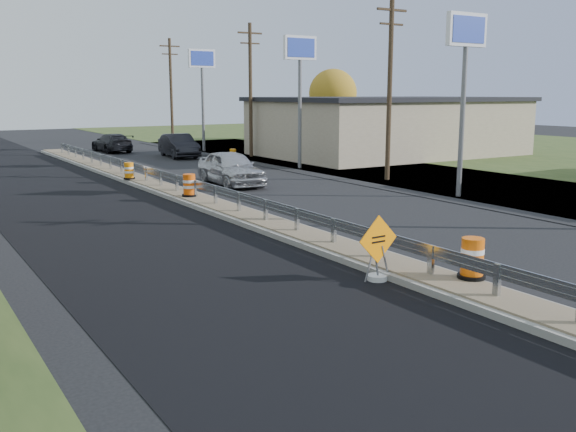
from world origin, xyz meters
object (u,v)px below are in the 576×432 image
barrel_median_far (129,171)px  car_dark_far (112,143)px  barrel_shoulder_mid (233,155)px  car_dark_mid (179,146)px  caution_sign (378,264)px  car_silver (231,168)px  barrel_median_near (472,259)px  barrel_median_mid (189,186)px

barrel_median_far → car_dark_far: (4.66, 18.25, 0.09)m
barrel_shoulder_mid → car_dark_mid: (-2.26, 4.10, 0.45)m
barrel_median_far → car_dark_mid: car_dark_mid is taller
caution_sign → car_dark_mid: (7.92, 31.69, 0.42)m
barrel_median_far → car_dark_mid: bearing=57.0°
car_dark_mid → caution_sign: bearing=-98.0°
barrel_median_far → car_silver: bearing=-37.8°
barrel_median_near → car_silver: bearing=80.6°
caution_sign → car_dark_far: caution_sign is taller
barrel_median_far → barrel_shoulder_mid: bearing=37.3°
caution_sign → car_silver: car_silver is taller
barrel_median_mid → barrel_median_near: bearing=-87.2°
barrel_shoulder_mid → car_silver: car_silver is taller
barrel_median_far → caution_sign: bearing=-91.2°
barrel_shoulder_mid → barrel_median_mid: bearing=-123.4°
barrel_median_mid → car_dark_far: size_ratio=0.19×
caution_sign → car_dark_far: bearing=80.3°
barrel_median_mid → barrel_shoulder_mid: 17.05m
car_silver → car_dark_far: (0.49, 21.49, -0.14)m
barrel_median_near → car_dark_far: car_dark_far is taller
caution_sign → car_silver: bearing=72.6°
barrel_median_mid → car_dark_mid: bearing=68.8°
barrel_shoulder_mid → car_silver: bearing=-117.6°
barrel_shoulder_mid → car_silver: 12.04m
caution_sign → barrel_median_far: bearing=86.6°
car_dark_far → barrel_median_far: bearing=73.2°
barrel_median_near → barrel_median_mid: size_ratio=1.03×
barrel_shoulder_mid → barrel_median_near: bearing=-106.5°
barrel_median_far → car_silver: car_silver is taller
barrel_median_mid → car_silver: bearing=43.2°
car_silver → car_dark_far: 21.49m
caution_sign → barrel_median_near: bearing=-48.8°
caution_sign → barrel_median_mid: (0.80, 13.35, 0.27)m
barrel_median_mid → car_dark_far: car_dark_far is taller
caution_sign → barrel_median_mid: size_ratio=1.73×
car_silver → barrel_median_near: bearing=-96.0°
barrel_median_mid → barrel_shoulder_mid: barrel_median_mid is taller
barrel_median_mid → car_dark_far: bearing=80.3°
car_silver → car_dark_mid: (3.31, 14.76, -0.03)m
barrel_shoulder_mid → car_dark_far: bearing=115.2°
barrel_median_near → barrel_median_far: (-1.10, 21.79, -0.06)m
caution_sign → car_dark_mid: car_dark_mid is taller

